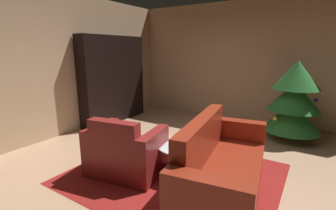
# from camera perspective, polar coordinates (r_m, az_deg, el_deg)

# --- Properties ---
(ground_plane) EXTENTS (7.14, 7.14, 0.00)m
(ground_plane) POSITION_cam_1_polar(r_m,az_deg,el_deg) (3.66, 2.75, -14.74)
(ground_plane) COLOR tan
(wall_back) EXTENTS (5.58, 0.06, 2.80)m
(wall_back) POSITION_cam_1_polar(r_m,az_deg,el_deg) (6.05, 17.29, 9.61)
(wall_back) COLOR tan
(wall_back) RESTS_ON ground
(wall_left) EXTENTS (0.06, 6.07, 2.80)m
(wall_left) POSITION_cam_1_polar(r_m,az_deg,el_deg) (5.19, -24.96, 8.49)
(wall_left) COLOR tan
(wall_left) RESTS_ON ground
(area_rug) EXTENTS (2.70, 2.32, 0.01)m
(area_rug) POSITION_cam_1_polar(r_m,az_deg,el_deg) (3.52, 1.59, -15.91)
(area_rug) COLOR maroon
(area_rug) RESTS_ON ground
(bookshelf_unit) EXTENTS (0.32, 1.82, 2.01)m
(bookshelf_unit) POSITION_cam_1_polar(r_m,az_deg,el_deg) (5.94, -11.96, 5.66)
(bookshelf_unit) COLOR black
(bookshelf_unit) RESTS_ON ground
(armchair_red) EXTENTS (1.10, 0.88, 0.84)m
(armchair_red) POSITION_cam_1_polar(r_m,az_deg,el_deg) (3.46, -10.02, -11.01)
(armchair_red) COLOR maroon
(armchair_red) RESTS_ON ground
(couch_red) EXTENTS (1.06, 2.08, 0.91)m
(couch_red) POSITION_cam_1_polar(r_m,az_deg,el_deg) (3.07, 12.41, -14.46)
(couch_red) COLOR maroon
(couch_red) RESTS_ON ground
(coffee_table) EXTENTS (0.73, 0.73, 0.42)m
(coffee_table) POSITION_cam_1_polar(r_m,az_deg,el_deg) (3.38, 3.64, -9.98)
(coffee_table) COLOR black
(coffee_table) RESTS_ON ground
(book_stack_on_table) EXTENTS (0.22, 0.19, 0.13)m
(book_stack_on_table) POSITION_cam_1_polar(r_m,az_deg,el_deg) (3.31, 4.12, -8.67)
(book_stack_on_table) COLOR #D7BF53
(book_stack_on_table) RESTS_ON coffee_table
(bottle_on_table) EXTENTS (0.07, 0.07, 0.31)m
(bottle_on_table) POSITION_cam_1_polar(r_m,az_deg,el_deg) (3.41, 6.66, -6.89)
(bottle_on_table) COLOR navy
(bottle_on_table) RESTS_ON coffee_table
(decorated_tree) EXTENTS (1.05, 1.05, 1.52)m
(decorated_tree) POSITION_cam_1_polar(r_m,az_deg,el_deg) (5.11, 27.66, 1.17)
(decorated_tree) COLOR brown
(decorated_tree) RESTS_ON ground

